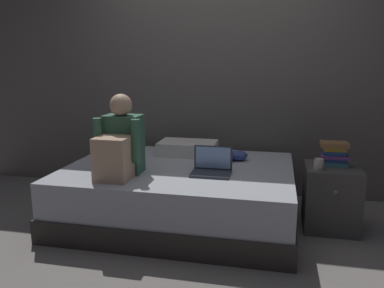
{
  "coord_description": "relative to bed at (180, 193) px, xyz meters",
  "views": [
    {
      "loc": [
        0.62,
        -2.91,
        1.4
      ],
      "look_at": [
        -0.04,
        0.1,
        0.74
      ],
      "focal_mm": 36.4,
      "sensor_mm": 36.0,
      "label": 1
    }
  ],
  "objects": [
    {
      "name": "pillow",
      "position": [
        -0.03,
        0.45,
        0.31
      ],
      "size": [
        0.56,
        0.36,
        0.13
      ],
      "primitive_type": "cube",
      "color": "silver",
      "rests_on": "bed"
    },
    {
      "name": "nightstand",
      "position": [
        1.3,
        0.08,
        0.03
      ],
      "size": [
        0.44,
        0.46,
        0.54
      ],
      "color": "#474442",
      "rests_on": "ground_plane"
    },
    {
      "name": "bed",
      "position": [
        0.0,
        0.0,
        0.0
      ],
      "size": [
        2.0,
        1.5,
        0.49
      ],
      "color": "#332D2B",
      "rests_on": "ground_plane"
    },
    {
      "name": "laptop",
      "position": [
        0.32,
        -0.16,
        0.3
      ],
      "size": [
        0.32,
        0.23,
        0.22
      ],
      "color": "#333842",
      "rests_on": "bed"
    },
    {
      "name": "book_stack",
      "position": [
        1.3,
        0.12,
        0.4
      ],
      "size": [
        0.23,
        0.16,
        0.2
      ],
      "color": "teal",
      "rests_on": "nightstand"
    },
    {
      "name": "wall_back",
      "position": [
        0.2,
        0.9,
        1.11
      ],
      "size": [
        5.6,
        0.1,
        2.7
      ],
      "primitive_type": "cube",
      "color": "#605B56",
      "rests_on": "ground_plane"
    },
    {
      "name": "ground_plane",
      "position": [
        0.2,
        -0.3,
        -0.24
      ],
      "size": [
        8.0,
        8.0,
        0.0
      ],
      "primitive_type": "plane",
      "color": "gray"
    },
    {
      "name": "mug",
      "position": [
        1.17,
        -0.04,
        0.34
      ],
      "size": [
        0.08,
        0.08,
        0.09
      ],
      "primitive_type": "cylinder",
      "color": "#BCB2A3",
      "rests_on": "nightstand"
    },
    {
      "name": "clothes_pile",
      "position": [
        0.41,
        0.31,
        0.3
      ],
      "size": [
        0.31,
        0.25,
        0.11
      ],
      "color": "#4C6B56",
      "rests_on": "bed"
    },
    {
      "name": "person_sitting",
      "position": [
        -0.4,
        -0.36,
        0.5
      ],
      "size": [
        0.39,
        0.44,
        0.66
      ],
      "color": "#38664C",
      "rests_on": "bed"
    }
  ]
}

